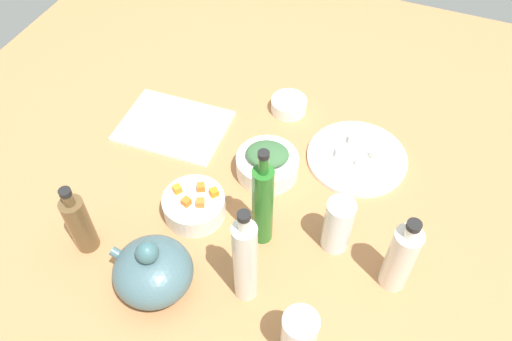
{
  "coord_description": "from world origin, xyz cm",
  "views": [
    {
      "loc": [
        -29.99,
        74.14,
        103.5
      ],
      "look_at": [
        0.0,
        0.0,
        8.0
      ],
      "focal_mm": 36.3,
      "sensor_mm": 36.0,
      "label": 1
    }
  ],
  "objects_px": {
    "teapot": "(153,271)",
    "drinking_glass_1": "(299,336)",
    "plate_tofu": "(357,158)",
    "bottle_0": "(401,258)",
    "bowl_carrots": "(194,206)",
    "bottle_1": "(245,261)",
    "cutting_board": "(174,126)",
    "bottle_2": "(263,204)",
    "bowl_small_side": "(289,105)",
    "drinking_glass_0": "(338,225)",
    "bottle_3": "(79,223)",
    "bowl_greens": "(267,165)"
  },
  "relations": [
    {
      "from": "plate_tofu",
      "to": "bowl_small_side",
      "type": "relative_size",
      "value": 2.6
    },
    {
      "from": "teapot",
      "to": "bowl_greens",
      "type": "bearing_deg",
      "value": -105.53
    },
    {
      "from": "cutting_board",
      "to": "bottle_0",
      "type": "distance_m",
      "value": 0.7
    },
    {
      "from": "bowl_greens",
      "to": "drinking_glass_0",
      "type": "distance_m",
      "value": 0.26
    },
    {
      "from": "bowl_small_side",
      "to": "bottle_2",
      "type": "xyz_separation_m",
      "value": [
        -0.08,
        0.42,
        0.1
      ]
    },
    {
      "from": "drinking_glass_0",
      "to": "drinking_glass_1",
      "type": "height_order",
      "value": "drinking_glass_0"
    },
    {
      "from": "bottle_1",
      "to": "bottle_2",
      "type": "relative_size",
      "value": 0.99
    },
    {
      "from": "plate_tofu",
      "to": "drinking_glass_1",
      "type": "distance_m",
      "value": 0.53
    },
    {
      "from": "cutting_board",
      "to": "drinking_glass_0",
      "type": "relative_size",
      "value": 1.93
    },
    {
      "from": "teapot",
      "to": "bottle_2",
      "type": "distance_m",
      "value": 0.27
    },
    {
      "from": "bowl_carrots",
      "to": "bottle_1",
      "type": "relative_size",
      "value": 0.51
    },
    {
      "from": "bottle_1",
      "to": "bowl_carrots",
      "type": "bearing_deg",
      "value": -36.64
    },
    {
      "from": "teapot",
      "to": "bottle_1",
      "type": "xyz_separation_m",
      "value": [
        -0.18,
        -0.06,
        0.06
      ]
    },
    {
      "from": "bottle_2",
      "to": "bowl_small_side",
      "type": "bearing_deg",
      "value": -78.47
    },
    {
      "from": "teapot",
      "to": "bottle_0",
      "type": "relative_size",
      "value": 0.84
    },
    {
      "from": "bowl_carrots",
      "to": "bowl_small_side",
      "type": "bearing_deg",
      "value": -101.7
    },
    {
      "from": "cutting_board",
      "to": "teapot",
      "type": "bearing_deg",
      "value": 113.47
    },
    {
      "from": "cutting_board",
      "to": "bottle_3",
      "type": "bearing_deg",
      "value": 89.35
    },
    {
      "from": "bowl_carrots",
      "to": "drinking_glass_1",
      "type": "distance_m",
      "value": 0.4
    },
    {
      "from": "plate_tofu",
      "to": "bottle_0",
      "type": "xyz_separation_m",
      "value": [
        -0.16,
        0.31,
        0.09
      ]
    },
    {
      "from": "bottle_1",
      "to": "drinking_glass_0",
      "type": "xyz_separation_m",
      "value": [
        -0.14,
        -0.18,
        -0.05
      ]
    },
    {
      "from": "bottle_1",
      "to": "drinking_glass_0",
      "type": "height_order",
      "value": "bottle_1"
    },
    {
      "from": "cutting_board",
      "to": "plate_tofu",
      "type": "height_order",
      "value": "plate_tofu"
    },
    {
      "from": "teapot",
      "to": "bottle_3",
      "type": "height_order",
      "value": "bottle_3"
    },
    {
      "from": "bowl_carrots",
      "to": "drinking_glass_0",
      "type": "xyz_separation_m",
      "value": [
        -0.33,
        -0.04,
        0.04
      ]
    },
    {
      "from": "bottle_1",
      "to": "drinking_glass_1",
      "type": "distance_m",
      "value": 0.17
    },
    {
      "from": "bowl_greens",
      "to": "bottle_1",
      "type": "relative_size",
      "value": 0.55
    },
    {
      "from": "bowl_greens",
      "to": "bowl_carrots",
      "type": "bearing_deg",
      "value": 58.09
    },
    {
      "from": "bottle_3",
      "to": "bowl_greens",
      "type": "bearing_deg",
      "value": -130.49
    },
    {
      "from": "plate_tofu",
      "to": "bowl_carrots",
      "type": "distance_m",
      "value": 0.44
    },
    {
      "from": "cutting_board",
      "to": "bowl_small_side",
      "type": "relative_size",
      "value": 2.85
    },
    {
      "from": "bottle_1",
      "to": "bottle_2",
      "type": "bearing_deg",
      "value": -82.3
    },
    {
      "from": "bottle_3",
      "to": "bowl_small_side",
      "type": "bearing_deg",
      "value": -114.93
    },
    {
      "from": "bowl_carrots",
      "to": "drinking_glass_1",
      "type": "height_order",
      "value": "drinking_glass_1"
    },
    {
      "from": "cutting_board",
      "to": "bowl_greens",
      "type": "height_order",
      "value": "bowl_greens"
    },
    {
      "from": "bowl_carrots",
      "to": "bottle_3",
      "type": "relative_size",
      "value": 0.73
    },
    {
      "from": "bowl_carrots",
      "to": "bottle_3",
      "type": "height_order",
      "value": "bottle_3"
    },
    {
      "from": "bowl_small_side",
      "to": "bottle_1",
      "type": "relative_size",
      "value": 0.35
    },
    {
      "from": "teapot",
      "to": "drinking_glass_0",
      "type": "xyz_separation_m",
      "value": [
        -0.32,
        -0.24,
        0.01
      ]
    },
    {
      "from": "drinking_glass_0",
      "to": "bowl_greens",
      "type": "bearing_deg",
      "value": -32.67
    },
    {
      "from": "bowl_greens",
      "to": "bottle_1",
      "type": "distance_m",
      "value": 0.35
    },
    {
      "from": "bowl_small_side",
      "to": "teapot",
      "type": "relative_size",
      "value": 0.54
    },
    {
      "from": "plate_tofu",
      "to": "drinking_glass_1",
      "type": "bearing_deg",
      "value": 92.11
    },
    {
      "from": "bowl_greens",
      "to": "bottle_3",
      "type": "xyz_separation_m",
      "value": [
        0.3,
        0.35,
        0.06
      ]
    },
    {
      "from": "bowl_small_side",
      "to": "bottle_3",
      "type": "bearing_deg",
      "value": 65.07
    },
    {
      "from": "bottle_0",
      "to": "drinking_glass_0",
      "type": "relative_size",
      "value": 1.49
    },
    {
      "from": "drinking_glass_0",
      "to": "drinking_glass_1",
      "type": "bearing_deg",
      "value": 90.4
    },
    {
      "from": "teapot",
      "to": "drinking_glass_1",
      "type": "distance_m",
      "value": 0.32
    },
    {
      "from": "bottle_2",
      "to": "drinking_glass_0",
      "type": "xyz_separation_m",
      "value": [
        -0.16,
        -0.04,
        -0.05
      ]
    },
    {
      "from": "teapot",
      "to": "bottle_0",
      "type": "height_order",
      "value": "bottle_0"
    }
  ]
}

